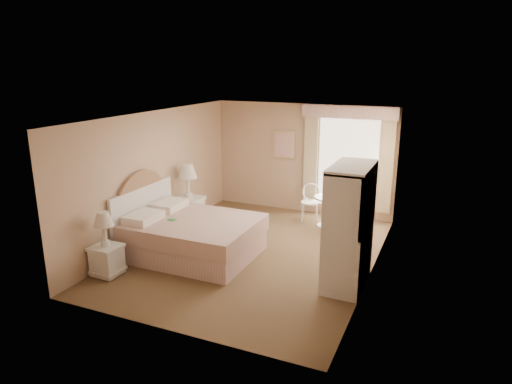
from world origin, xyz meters
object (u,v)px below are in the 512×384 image
at_px(nightstand_far, 189,204).
at_px(bed, 187,234).
at_px(round_table, 329,207).
at_px(nightstand_near, 106,252).
at_px(cafe_chair, 310,199).
at_px(armoire, 349,236).

bearing_deg(nightstand_far, bed, -59.84).
bearing_deg(round_table, nightstand_near, -125.94).
bearing_deg(nightstand_near, cafe_chair, 61.06).
xyz_separation_m(round_table, cafe_chair, (-0.49, 0.28, 0.03)).
xyz_separation_m(bed, round_table, (1.97, 2.45, 0.06)).
distance_m(bed, cafe_chair, 3.11).
distance_m(nightstand_far, armoire, 3.87).
distance_m(round_table, armoire, 2.65).
xyz_separation_m(bed, nightstand_far, (-0.73, 1.25, 0.13)).
bearing_deg(nightstand_near, bed, 60.31).
relative_size(cafe_chair, armoire, 0.43).
bearing_deg(nightstand_far, nightstand_near, -90.00).
relative_size(bed, nightstand_near, 2.12).
bearing_deg(cafe_chair, nightstand_near, -130.62).
bearing_deg(cafe_chair, armoire, -73.83).
relative_size(nightstand_near, cafe_chair, 1.32).
xyz_separation_m(nightstand_near, cafe_chair, (2.21, 4.00, 0.07)).
bearing_deg(bed, nightstand_far, 120.16).
bearing_deg(round_table, cafe_chair, 150.53).
bearing_deg(bed, cafe_chair, 61.41).
bearing_deg(round_table, nightstand_far, -156.08).
distance_m(nightstand_near, nightstand_far, 2.53).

